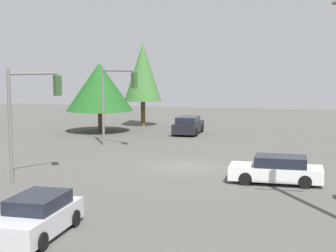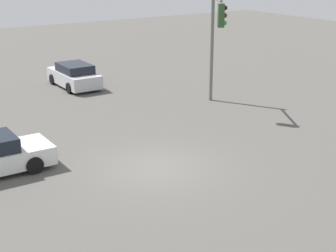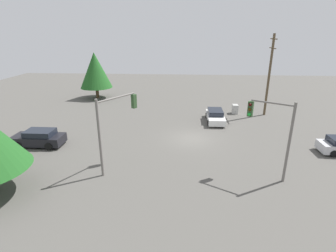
{
  "view_description": "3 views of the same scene",
  "coord_description": "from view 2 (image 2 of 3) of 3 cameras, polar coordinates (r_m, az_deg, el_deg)",
  "views": [
    {
      "loc": [
        5.98,
        -28.12,
        5.82
      ],
      "look_at": [
        -1.28,
        1.62,
        2.12
      ],
      "focal_mm": 55.0,
      "sensor_mm": 36.0,
      "label": 1
    },
    {
      "loc": [
        9.07,
        14.6,
        7.34
      ],
      "look_at": [
        -0.44,
        0.12,
        1.54
      ],
      "focal_mm": 55.0,
      "sensor_mm": 36.0,
      "label": 2
    },
    {
      "loc": [
        -23.36,
        0.79,
        9.69
      ],
      "look_at": [
        -1.54,
        2.19,
        1.79
      ],
      "focal_mm": 28.0,
      "sensor_mm": 36.0,
      "label": 3
    }
  ],
  "objects": [
    {
      "name": "traffic_signal_cross",
      "position": [
        25.42,
        5.33,
        10.43
      ],
      "size": [
        1.69,
        2.67,
        5.59
      ],
      "rotation": [
        0.0,
        0.0,
        1.04
      ],
      "color": "slate",
      "rests_on": "ground_plane"
    },
    {
      "name": "sedan_silver",
      "position": [
        30.35,
        -10.35,
        5.51
      ],
      "size": [
        1.87,
        4.06,
        1.39
      ],
      "rotation": [
        0.0,
        0.0,
        3.14
      ],
      "color": "silver",
      "rests_on": "ground_plane"
    },
    {
      "name": "ground_plane",
      "position": [
        18.69,
        -1.35,
        -4.62
      ],
      "size": [
        80.0,
        80.0,
        0.0
      ],
      "primitive_type": "plane",
      "color": "#54514C"
    }
  ]
}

